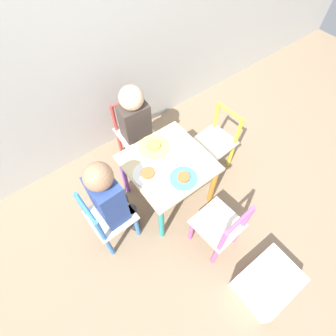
{
  "coord_description": "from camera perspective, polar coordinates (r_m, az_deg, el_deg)",
  "views": [
    {
      "loc": [
        -0.58,
        -0.76,
        1.78
      ],
      "look_at": [
        0.0,
        0.0,
        0.37
      ],
      "focal_mm": 28.0,
      "sensor_mm": 36.0,
      "label": 1
    }
  ],
  "objects": [
    {
      "name": "ground_plane",
      "position": [
        2.02,
        -0.0,
        -5.91
      ],
      "size": [
        6.0,
        6.0,
        0.0
      ],
      "primitive_type": "plane",
      "color": "#8C755B"
    },
    {
      "name": "kids_table",
      "position": [
        1.71,
        -0.0,
        -0.17
      ],
      "size": [
        0.51,
        0.51,
        0.44
      ],
      "color": "beige",
      "rests_on": "ground_plane"
    },
    {
      "name": "chair_blue",
      "position": [
        1.7,
        -12.91,
        -10.69
      ],
      "size": [
        0.27,
        0.27,
        0.53
      ],
      "rotation": [
        0.0,
        0.0,
        -4.68
      ],
      "color": "silver",
      "rests_on": "ground_plane"
    },
    {
      "name": "chair_red",
      "position": [
        2.06,
        -7.35,
        7.6
      ],
      "size": [
        0.28,
        0.28,
        0.53
      ],
      "rotation": [
        0.0,
        0.0,
        -0.08
      ],
      "color": "silver",
      "rests_on": "ground_plane"
    },
    {
      "name": "chair_pink",
      "position": [
        1.66,
        11.26,
        -12.57
      ],
      "size": [
        0.28,
        0.28,
        0.53
      ],
      "rotation": [
        0.0,
        0.0,
        -3.07
      ],
      "color": "silver",
      "rests_on": "ground_plane"
    },
    {
      "name": "chair_yellow",
      "position": [
        2.01,
        10.47,
        5.61
      ],
      "size": [
        0.27,
        0.27,
        0.53
      ],
      "rotation": [
        0.0,
        0.0,
        -1.51
      ],
      "color": "silver",
      "rests_on": "ground_plane"
    },
    {
      "name": "child_left",
      "position": [
        1.53,
        -12.41,
        -6.43
      ],
      "size": [
        0.21,
        0.2,
        0.78
      ],
      "rotation": [
        0.0,
        0.0,
        -4.68
      ],
      "color": "#38383D",
      "rests_on": "ground_plane"
    },
    {
      "name": "child_back",
      "position": [
        1.89,
        -7.02,
        10.02
      ],
      "size": [
        0.21,
        0.22,
        0.72
      ],
      "rotation": [
        0.0,
        0.0,
        -0.08
      ],
      "color": "#38383D",
      "rests_on": "ground_plane"
    },
    {
      "name": "plate_left",
      "position": [
        1.59,
        -4.4,
        -1.28
      ],
      "size": [
        0.19,
        0.19,
        0.03
      ],
      "color": "white",
      "rests_on": "kids_table"
    },
    {
      "name": "plate_back",
      "position": [
        1.72,
        -3.12,
        4.78
      ],
      "size": [
        0.2,
        0.2,
        0.03
      ],
      "color": "#EADB66",
      "rests_on": "kids_table"
    },
    {
      "name": "plate_front",
      "position": [
        1.58,
        3.39,
        -2.17
      ],
      "size": [
        0.17,
        0.17,
        0.03
      ],
      "color": "#4C9EE0",
      "rests_on": "kids_table"
    },
    {
      "name": "storage_bin",
      "position": [
        1.83,
        20.88,
        -22.18
      ],
      "size": [
        0.35,
        0.27,
        0.17
      ],
      "color": "silver",
      "rests_on": "ground_plane"
    }
  ]
}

